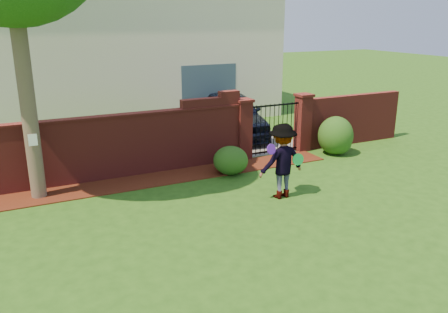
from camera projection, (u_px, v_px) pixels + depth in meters
name	position (u px, v px, depth m)	size (l,w,h in m)	color
ground	(232.00, 223.00, 9.88)	(80.00, 80.00, 0.01)	#234B12
mulch_bed	(145.00, 181.00, 12.35)	(11.10, 1.08, 0.03)	#3D150B
brick_wall	(97.00, 147.00, 12.22)	(8.70, 0.31, 2.16)	maroon
brick_wall_return	(351.00, 119.00, 15.82)	(4.00, 0.25, 1.70)	maroon
pillar_left	(243.00, 129.00, 14.04)	(0.50, 0.50, 1.88)	maroon
pillar_right	(303.00, 122.00, 14.96)	(0.50, 0.50, 1.88)	maroon
iron_gate	(274.00, 129.00, 14.53)	(1.78, 0.03, 1.60)	black
driveway	(220.00, 128.00, 18.22)	(3.20, 8.00, 0.01)	#65625E
house	(127.00, 43.00, 19.69)	(12.40, 6.40, 6.30)	#EBE4C4
car	(234.00, 115.00, 16.74)	(1.87, 4.64, 1.58)	black
paper_notice	(33.00, 140.00, 10.70)	(0.20, 0.01, 0.28)	white
shrub_left	(231.00, 160.00, 12.84)	(0.98, 0.98, 0.80)	#164414
shrub_middle	(335.00, 135.00, 14.65)	(1.12, 1.12, 1.23)	#164414
shrub_right	(338.00, 143.00, 14.71)	(0.86, 0.86, 0.76)	#164414
man	(283.00, 162.00, 11.02)	(1.19, 0.69, 1.85)	gray
frisbee_purple	(271.00, 149.00, 10.61)	(0.25, 0.25, 0.02)	#571BAC
frisbee_green	(298.00, 159.00, 11.00)	(0.29, 0.29, 0.03)	#1AC84D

